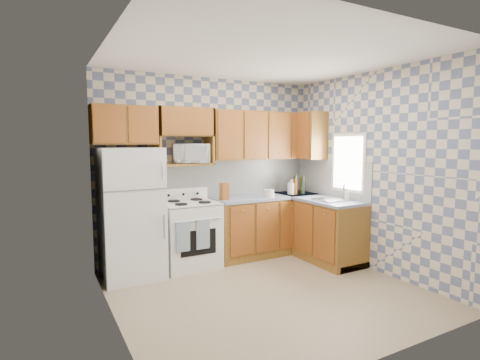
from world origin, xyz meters
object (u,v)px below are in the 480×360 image
at_px(stove_body, 190,235).
at_px(electric_kettle, 292,188).
at_px(refrigerator, 131,213).
at_px(microwave, 190,153).

bearing_deg(stove_body, electric_kettle, -1.56).
height_order(refrigerator, microwave, microwave).
distance_m(microwave, electric_kettle, 1.75).
xyz_separation_m(stove_body, microwave, (0.09, 0.16, 1.14)).
bearing_deg(refrigerator, electric_kettle, -0.50).
bearing_deg(stove_body, microwave, 60.57).
xyz_separation_m(refrigerator, stove_body, (0.80, 0.03, -0.39)).
bearing_deg(microwave, stove_body, -106.30).
bearing_deg(microwave, electric_kettle, 5.81).
xyz_separation_m(refrigerator, electric_kettle, (2.53, -0.02, 0.17)).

